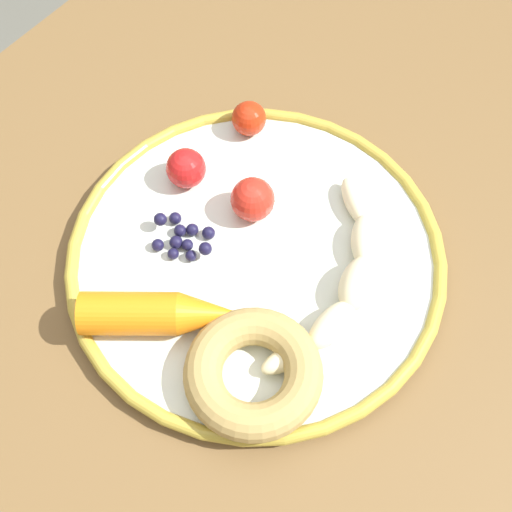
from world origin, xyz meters
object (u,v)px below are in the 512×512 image
at_px(banana, 345,280).
at_px(donut, 253,373).
at_px(dining_table, 212,342).
at_px(plate, 256,258).
at_px(carrot_orange, 162,314).
at_px(tomato_mid, 186,168).
at_px(blueberry_pile, 183,237).
at_px(tomato_near, 249,118).
at_px(tomato_far, 253,199).

distance_m(banana, donut, 0.11).
height_order(dining_table, plate, plate).
relative_size(carrot_orange, tomato_mid, 3.45).
bearing_deg(blueberry_pile, tomato_near, -167.16).
distance_m(tomato_near, tomato_far, 0.10).
relative_size(donut, blueberry_pile, 1.77).
xyz_separation_m(dining_table, tomato_far, (-0.09, -0.01, 0.14)).
height_order(banana, carrot_orange, carrot_orange).
distance_m(banana, blueberry_pile, 0.15).
bearing_deg(dining_table, plate, 162.37).
distance_m(dining_table, carrot_orange, 0.15).
distance_m(plate, donut, 0.12).
height_order(dining_table, carrot_orange, carrot_orange).
distance_m(dining_table, tomato_mid, 0.18).
bearing_deg(blueberry_pile, tomato_far, 154.45).
relative_size(blueberry_pile, tomato_far, 1.57).
xyz_separation_m(dining_table, donut, (0.04, 0.08, 0.14)).
height_order(plate, carrot_orange, carrot_orange).
height_order(dining_table, tomato_far, tomato_far).
distance_m(plate, banana, 0.08).
xyz_separation_m(dining_table, blueberry_pile, (-0.02, -0.04, 0.13)).
height_order(plate, donut, donut).
height_order(banana, tomato_mid, tomato_mid).
distance_m(plate, blueberry_pile, 0.07).
bearing_deg(donut, dining_table, -115.38).
height_order(carrot_orange, blueberry_pile, carrot_orange).
bearing_deg(tomato_near, plate, 40.14).
distance_m(dining_table, banana, 0.18).
xyz_separation_m(dining_table, banana, (-0.07, 0.09, 0.13)).
xyz_separation_m(plate, tomato_mid, (-0.03, -0.10, 0.02)).
distance_m(carrot_orange, tomato_far, 0.13).
distance_m(dining_table, donut, 0.17).
relative_size(plate, donut, 3.04).
xyz_separation_m(banana, tomato_mid, (-0.00, -0.18, 0.01)).
distance_m(dining_table, blueberry_pile, 0.14).
relative_size(plate, tomato_far, 8.42).
bearing_deg(carrot_orange, donut, 93.67).
xyz_separation_m(donut, tomato_mid, (-0.12, -0.17, 0.00)).
bearing_deg(tomato_near, carrot_orange, 18.70).
bearing_deg(plate, tomato_near, -139.86).
relative_size(blueberry_pile, tomato_near, 1.87).
relative_size(plate, blueberry_pile, 5.37).
bearing_deg(tomato_far, tomato_near, -140.34).
bearing_deg(dining_table, banana, 127.80).
bearing_deg(tomato_near, tomato_far, 39.66).
bearing_deg(banana, blueberry_pile, -70.55).
bearing_deg(dining_table, tomato_mid, -132.76).
bearing_deg(tomato_mid, plate, 75.50).
height_order(banana, donut, same).
distance_m(plate, tomato_far, 0.05).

